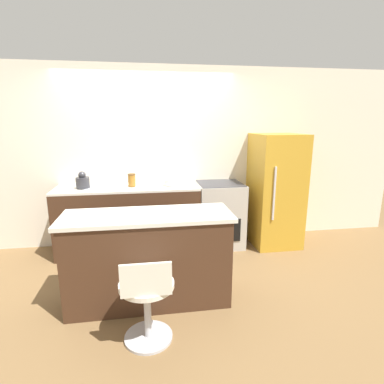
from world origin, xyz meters
The scene contains 10 objects.
ground_plane centered at (0.00, 0.00, 0.00)m, with size 14.00×14.00×0.00m, color brown.
wall_back centered at (0.00, 0.66, 1.30)m, with size 8.00×0.06×2.60m.
back_counter centered at (-0.29, 0.33, 0.47)m, with size 1.95×0.61×0.95m.
kitchen_island centered at (-0.04, -0.99, 0.47)m, with size 1.66×0.58×0.94m.
oven_range centered at (1.02, 0.32, 0.47)m, with size 0.66×0.62×0.95m.
refrigerator centered at (1.85, 0.27, 0.82)m, with size 0.66×0.74×1.65m.
stool_chair centered at (-0.06, -1.59, 0.38)m, with size 0.46×0.46×0.80m.
kettle centered at (-0.88, 0.30, 1.04)m, with size 0.18×0.18×0.22m.
mixing_bowl centered at (0.33, 0.30, 0.99)m, with size 0.24×0.24×0.08m.
canister_jar centered at (-0.23, 0.30, 1.03)m, with size 0.11×0.11×0.17m.
Camera 1 is at (-0.04, -3.81, 1.82)m, focal length 28.00 mm.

